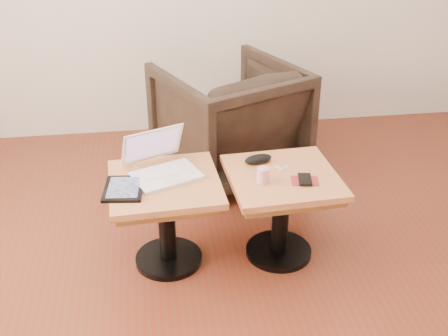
{
  "coord_description": "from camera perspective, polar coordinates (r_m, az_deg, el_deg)",
  "views": [
    {
      "loc": [
        -0.46,
        -1.89,
        1.89
      ],
      "look_at": [
        -0.11,
        0.54,
        0.55
      ],
      "focal_mm": 45.0,
      "sensor_mm": 36.0,
      "label": 1
    }
  ],
  "objects": [
    {
      "name": "room_shell",
      "position": [
        2.02,
        5.52,
        13.11
      ],
      "size": [
        4.52,
        4.52,
        2.71
      ],
      "color": "maroon",
      "rests_on": "ground"
    },
    {
      "name": "side_table_left",
      "position": [
        2.86,
        -5.95,
        -3.46
      ],
      "size": [
        0.57,
        0.57,
        0.5
      ],
      "rotation": [
        0.0,
        0.0,
        0.05
      ],
      "color": "black",
      "rests_on": "ground"
    },
    {
      "name": "side_table_right",
      "position": [
        2.92,
        5.89,
        -2.76
      ],
      "size": [
        0.58,
        0.58,
        0.5
      ],
      "rotation": [
        0.0,
        0.0,
        0.06
      ],
      "color": "black",
      "rests_on": "ground"
    },
    {
      "name": "laptop",
      "position": [
        2.85,
        -6.35,
        0.26
      ],
      "size": [
        0.42,
        0.41,
        0.22
      ],
      "rotation": [
        0.0,
        0.0,
        0.39
      ],
      "color": "white",
      "rests_on": "side_table_left"
    },
    {
      "name": "tablet",
      "position": [
        2.74,
        -10.15,
        -2.07
      ],
      "size": [
        0.21,
        0.25,
        0.02
      ],
      "rotation": [
        0.0,
        0.0,
        -0.1
      ],
      "color": "black",
      "rests_on": "side_table_left"
    },
    {
      "name": "charging_adapter",
      "position": [
        2.97,
        -9.93,
        0.58
      ],
      "size": [
        0.05,
        0.05,
        0.03
      ],
      "primitive_type": "cube",
      "rotation": [
        0.0,
        0.0,
        0.06
      ],
      "color": "white",
      "rests_on": "side_table_left"
    },
    {
      "name": "glasses_case",
      "position": [
        2.94,
        3.49,
        0.91
      ],
      "size": [
        0.16,
        0.1,
        0.05
      ],
      "primitive_type": "ellipsoid",
      "rotation": [
        0.0,
        0.0,
        0.24
      ],
      "color": "black",
      "rests_on": "side_table_right"
    },
    {
      "name": "striped_cup",
      "position": [
        2.76,
        3.99,
        -0.75
      ],
      "size": [
        0.08,
        0.08,
        0.08
      ],
      "primitive_type": "cylinder",
      "rotation": [
        0.0,
        0.0,
        0.28
      ],
      "color": "#D9426C",
      "rests_on": "side_table_right"
    },
    {
      "name": "earbuds_tangle",
      "position": [
        2.9,
        5.94,
        0.03
      ],
      "size": [
        0.08,
        0.05,
        0.02
      ],
      "color": "white",
      "rests_on": "side_table_right"
    },
    {
      "name": "phone_on_sleeve",
      "position": [
        2.8,
        8.22,
        -1.22
      ],
      "size": [
        0.15,
        0.13,
        0.02
      ],
      "rotation": [
        0.0,
        0.0,
        -0.17
      ],
      "color": "maroon",
      "rests_on": "side_table_right"
    },
    {
      "name": "armchair",
      "position": [
        3.73,
        0.53,
        4.88
      ],
      "size": [
        1.09,
        1.1,
        0.76
      ],
      "primitive_type": "imported",
      "rotation": [
        0.0,
        0.0,
        3.56
      ],
      "color": "black",
      "rests_on": "ground"
    }
  ]
}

